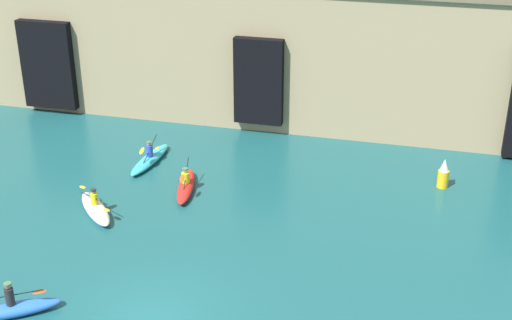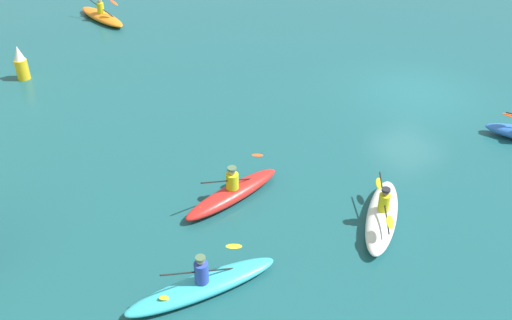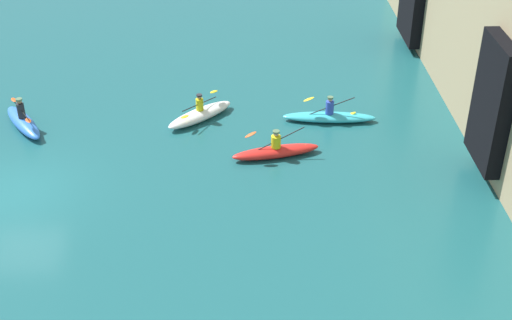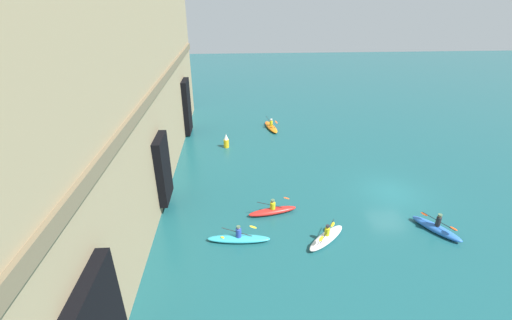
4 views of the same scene
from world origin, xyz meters
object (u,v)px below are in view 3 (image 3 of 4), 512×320
kayak_cyan (329,116)px  kayak_red (276,151)px  kayak_white (200,114)px  kayak_blue (23,121)px

kayak_cyan → kayak_red: (2.55, -2.22, 0.03)m
kayak_white → kayak_cyan: (0.29, 5.01, -0.04)m
kayak_cyan → kayak_red: kayak_red is taller
kayak_red → kayak_cyan: bearing=-143.2°
kayak_blue → kayak_red: 9.82m
kayak_cyan → kayak_white: bearing=0.6°
kayak_white → kayak_blue: 6.74m
kayak_red → kayak_white: bearing=-57.8°
kayak_blue → kayak_red: (2.43, 9.51, -0.02)m
kayak_blue → kayak_red: kayak_blue is taller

